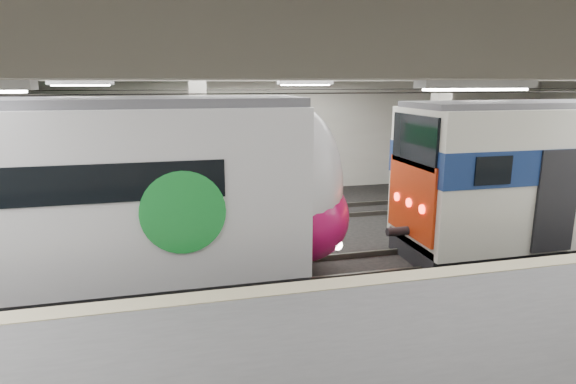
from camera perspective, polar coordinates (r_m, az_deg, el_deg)
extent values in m
cube|color=black|center=(13.20, 4.30, -9.48)|extent=(36.00, 24.00, 0.10)
cube|color=silver|center=(12.22, 4.76, 15.59)|extent=(36.00, 24.00, 0.20)
cube|color=beige|center=(22.03, -3.76, 7.13)|extent=(30.00, 0.10, 5.50)
cube|color=#C9B78E|center=(9.96, 10.34, -10.13)|extent=(30.00, 0.50, 0.02)
cube|color=beige|center=(14.77, -10.39, 4.06)|extent=(0.50, 0.50, 5.50)
cube|color=beige|center=(17.21, 17.33, 4.93)|extent=(0.50, 0.50, 5.50)
cube|color=beige|center=(12.21, 4.74, 14.18)|extent=(30.00, 18.00, 0.50)
cube|color=#59544C|center=(13.15, 4.31, -8.96)|extent=(30.00, 1.52, 0.16)
cube|color=#59544C|center=(18.18, -1.10, -2.67)|extent=(30.00, 1.52, 0.16)
cylinder|color=black|center=(12.21, 4.69, 11.60)|extent=(30.00, 0.03, 0.03)
cylinder|color=black|center=(17.51, -1.17, 12.05)|extent=(30.00, 0.03, 0.03)
cube|color=white|center=(10.33, 8.32, 12.48)|extent=(26.00, 8.40, 0.12)
cube|color=silver|center=(12.34, -29.88, -0.56)|extent=(13.10, 2.92, 3.93)
ellipsoid|color=silver|center=(12.24, 0.99, 1.09)|extent=(2.32, 2.86, 3.85)
ellipsoid|color=#AE0E4E|center=(12.48, 1.51, -2.77)|extent=(2.46, 2.92, 2.36)
cylinder|color=#198E32|center=(10.44, -12.32, -2.41)|extent=(1.81, 0.06, 1.81)
cube|color=#4C4C51|center=(12.08, -30.99, 9.00)|extent=(13.10, 2.40, 0.20)
cube|color=black|center=(12.93, -28.82, -9.71)|extent=(13.10, 2.05, 0.70)
cube|color=#AB2A0B|center=(13.56, 14.37, -0.75)|extent=(0.08, 2.48, 2.08)
cube|color=black|center=(13.28, 14.76, 5.92)|extent=(0.08, 2.33, 1.36)
cube|color=silver|center=(17.75, -27.24, 3.16)|extent=(14.00, 2.87, 3.80)
cube|color=#198E32|center=(17.68, -27.41, 4.75)|extent=(14.04, 2.93, 0.80)
cube|color=#4C4C51|center=(17.57, -27.92, 9.58)|extent=(14.00, 2.37, 0.16)
cube|color=black|center=(18.17, -26.56, -3.37)|extent=(14.00, 2.57, 0.60)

